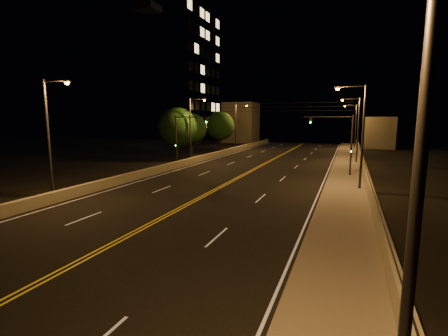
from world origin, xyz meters
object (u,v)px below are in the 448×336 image
(streetlight_3, at_px, (354,124))
(tree_2, at_px, (220,126))
(streetlight_0, at_px, (398,181))
(streetlight_4, at_px, (51,132))
(traffic_signal_right, at_px, (342,139))
(streetlight_5, at_px, (192,126))
(streetlight_1, at_px, (360,131))
(streetlight_2, at_px, (356,126))
(streetlight_6, at_px, (237,124))
(building_tower, at_px, (150,82))
(tree_1, at_px, (191,129))
(traffic_signal_left, at_px, (183,135))
(tree_0, at_px, (178,127))

(streetlight_3, bearing_deg, tree_2, -155.90)
(streetlight_0, height_order, streetlight_4, same)
(traffic_signal_right, bearing_deg, streetlight_3, 87.49)
(streetlight_0, relative_size, streetlight_5, 1.00)
(tree_2, bearing_deg, streetlight_4, -85.85)
(streetlight_1, xyz_separation_m, streetlight_2, (0.00, 18.22, 0.00))
(traffic_signal_right, bearing_deg, streetlight_2, 82.71)
(traffic_signal_right, bearing_deg, streetlight_5, 166.68)
(streetlight_1, height_order, streetlight_4, same)
(streetlight_5, xyz_separation_m, traffic_signal_right, (19.97, -4.73, -1.09))
(streetlight_6, height_order, building_tower, building_tower)
(streetlight_2, bearing_deg, tree_2, 155.47)
(streetlight_6, relative_size, tree_1, 1.26)
(streetlight_0, distance_m, traffic_signal_left, 36.74)
(streetlight_4, height_order, streetlight_5, same)
(streetlight_3, distance_m, streetlight_6, 23.37)
(streetlight_1, distance_m, streetlight_5, 24.30)
(tree_0, bearing_deg, traffic_signal_left, -55.98)
(building_tower, relative_size, tree_2, 3.65)
(streetlight_2, bearing_deg, streetlight_3, 90.00)
(streetlight_3, xyz_separation_m, streetlight_5, (-21.44, -28.84, 0.00))
(building_tower, bearing_deg, traffic_signal_right, -28.71)
(tree_0, bearing_deg, tree_2, 89.32)
(streetlight_3, distance_m, building_tower, 41.38)
(streetlight_3, distance_m, tree_0, 36.74)
(streetlight_0, xyz_separation_m, streetlight_1, (0.00, 23.84, 0.00))
(streetlight_4, xyz_separation_m, traffic_signal_right, (19.97, 18.46, -1.09))
(streetlight_2, bearing_deg, streetlight_1, -90.00)
(streetlight_3, height_order, traffic_signal_left, streetlight_3)
(streetlight_6, distance_m, building_tower, 19.17)
(traffic_signal_right, bearing_deg, tree_1, 150.19)
(traffic_signal_left, height_order, tree_2, tree_2)
(streetlight_2, distance_m, traffic_signal_right, 11.64)
(streetlight_0, relative_size, streetlight_3, 1.00)
(streetlight_2, bearing_deg, traffic_signal_right, -97.29)
(streetlight_1, distance_m, tree_1, 33.74)
(streetlight_6, height_order, tree_1, streetlight_6)
(streetlight_3, relative_size, streetlight_6, 1.00)
(streetlight_2, distance_m, streetlight_6, 24.95)
(streetlight_0, relative_size, streetlight_6, 1.00)
(building_tower, bearing_deg, streetlight_1, -35.08)
(streetlight_4, xyz_separation_m, tree_0, (-3.18, 24.76, -0.27))
(streetlight_0, xyz_separation_m, tree_0, (-24.62, 36.86, -0.27))
(streetlight_2, distance_m, tree_2, 26.85)
(streetlight_1, bearing_deg, streetlight_3, 90.00)
(streetlight_3, bearing_deg, streetlight_2, -90.00)
(streetlight_6, bearing_deg, streetlight_2, -30.76)
(streetlight_5, xyz_separation_m, traffic_signal_left, (1.07, -4.73, -1.09))
(streetlight_2, relative_size, building_tower, 0.32)
(streetlight_5, relative_size, tree_1, 1.26)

